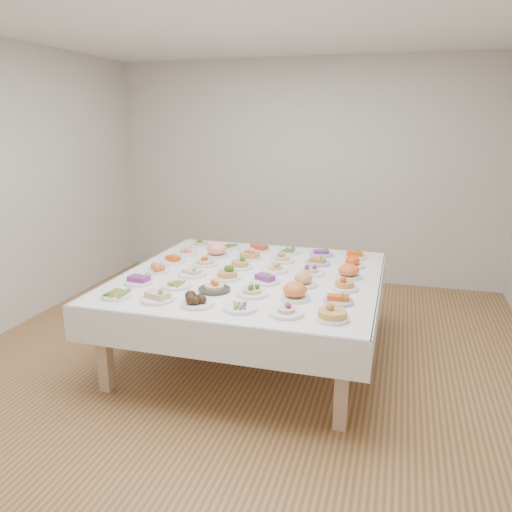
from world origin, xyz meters
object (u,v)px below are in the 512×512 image
(dish_0, at_px, (117,294))
(dish_18, at_px, (173,259))
(display_table, at_px, (251,282))
(dish_35, at_px, (354,254))

(dish_0, bearing_deg, dish_18, 90.02)
(display_table, bearing_deg, dish_0, -134.82)
(dish_35, bearing_deg, display_table, -134.67)
(dish_0, xyz_separation_m, dish_35, (1.62, 1.63, 0.01))
(display_table, height_order, dish_18, dish_18)
(display_table, distance_m, dish_0, 1.16)
(dish_0, height_order, dish_18, dish_18)
(dish_0, bearing_deg, dish_35, 45.25)
(display_table, relative_size, dish_35, 9.70)
(display_table, distance_m, dish_18, 0.84)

